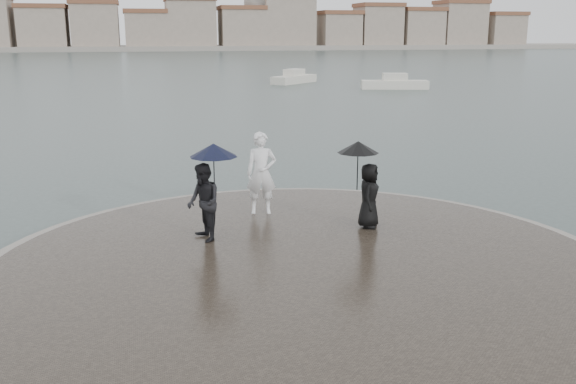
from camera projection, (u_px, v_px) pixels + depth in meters
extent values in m
plane|color=#2B3835|center=(366.00, 374.00, 8.93)|extent=(400.00, 400.00, 0.00)
cylinder|color=gray|center=(303.00, 274.00, 12.20)|extent=(12.50, 12.50, 0.32)
cylinder|color=#2D261E|center=(303.00, 273.00, 12.19)|extent=(11.90, 11.90, 0.36)
imported|color=white|center=(261.00, 173.00, 15.34)|extent=(0.79, 0.58, 1.97)
imported|color=black|center=(204.00, 202.00, 13.34)|extent=(0.80, 0.93, 1.64)
cylinder|color=black|center=(214.00, 176.00, 13.36)|extent=(0.02, 0.02, 0.90)
cone|color=black|center=(213.00, 150.00, 13.23)|extent=(1.00, 1.00, 0.28)
imported|color=black|center=(369.00, 196.00, 14.28)|extent=(0.74, 0.85, 1.46)
cylinder|color=black|center=(357.00, 170.00, 14.18)|extent=(0.02, 0.02, 0.90)
cone|color=black|center=(358.00, 147.00, 14.05)|extent=(0.92, 0.92, 0.26)
cube|color=gray|center=(147.00, 48.00, 162.77)|extent=(260.00, 20.00, 1.20)
cube|color=#A08F7F|center=(44.00, 30.00, 153.58)|extent=(11.00, 10.00, 10.00)
cube|color=brown|center=(42.00, 6.00, 152.24)|extent=(11.60, 10.60, 1.00)
cube|color=#A08F7F|center=(96.00, 28.00, 156.10)|extent=(11.00, 10.00, 11.00)
cube|color=brown|center=(94.00, 2.00, 154.64)|extent=(11.60, 10.60, 1.00)
cube|color=#A08F7F|center=(146.00, 32.00, 158.99)|extent=(10.00, 10.00, 9.00)
cube|color=brown|center=(145.00, 11.00, 157.77)|extent=(10.60, 10.60, 1.00)
cube|color=#A08F7F|center=(191.00, 26.00, 161.05)|extent=(12.00, 10.00, 12.00)
cube|color=#A08F7F|center=(242.00, 30.00, 164.15)|extent=(11.00, 10.00, 10.00)
cube|color=brown|center=(241.00, 8.00, 162.82)|extent=(11.60, 10.60, 1.00)
cube|color=#A08F7F|center=(287.00, 24.00, 166.43)|extent=(13.00, 10.00, 13.00)
cube|color=#A08F7F|center=(339.00, 32.00, 170.00)|extent=(10.00, 10.00, 9.00)
cube|color=brown|center=(339.00, 13.00, 168.79)|extent=(10.60, 10.60, 1.00)
cube|color=#A08F7F|center=(378.00, 28.00, 172.18)|extent=(11.00, 10.00, 11.00)
cube|color=brown|center=(379.00, 5.00, 170.72)|extent=(11.60, 10.60, 1.00)
cube|color=#A08F7F|center=(419.00, 30.00, 174.95)|extent=(11.00, 10.00, 10.00)
cube|color=brown|center=(420.00, 9.00, 173.61)|extent=(11.60, 10.60, 1.00)
cube|color=#A08F7F|center=(460.00, 27.00, 177.35)|extent=(12.00, 10.00, 12.00)
cube|color=brown|center=(461.00, 2.00, 175.77)|extent=(12.60, 10.60, 1.00)
cube|color=#A08F7F|center=(501.00, 32.00, 180.57)|extent=(10.00, 10.00, 9.00)
cube|color=brown|center=(503.00, 14.00, 179.36)|extent=(10.60, 10.60, 1.00)
sphere|color=gray|center=(263.00, 2.00, 165.66)|extent=(10.00, 10.00, 10.00)
cube|color=beige|center=(294.00, 80.00, 59.35)|extent=(5.07, 4.97, 0.90)
cube|color=beige|center=(294.00, 74.00, 59.20)|extent=(2.27, 2.25, 0.90)
cube|color=beige|center=(394.00, 86.00, 53.41)|extent=(5.72, 2.89, 0.90)
cube|color=beige|center=(395.00, 79.00, 53.27)|extent=(2.23, 1.65, 0.90)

